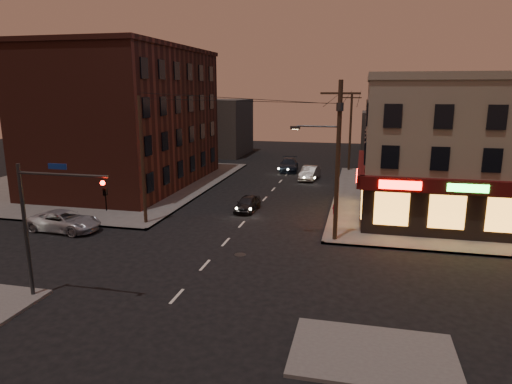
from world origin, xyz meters
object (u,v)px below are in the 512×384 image
(sedan_near, at_px, (247,203))
(sedan_far, at_px, (289,165))
(sedan_mid, at_px, (309,173))
(suv_cross, at_px, (65,221))
(fire_hydrant, at_px, (335,208))

(sedan_near, bearing_deg, sedan_far, 92.97)
(sedan_mid, distance_m, sedan_far, 5.55)
(sedan_near, bearing_deg, suv_cross, -140.07)
(sedan_far, bearing_deg, fire_hydrant, -76.40)
(sedan_mid, bearing_deg, fire_hydrant, -69.27)
(suv_cross, relative_size, sedan_far, 1.00)
(suv_cross, relative_size, fire_hydrant, 6.48)
(sedan_mid, relative_size, fire_hydrant, 5.67)
(suv_cross, distance_m, fire_hydrant, 19.66)
(sedan_far, distance_m, fire_hydrant, 19.56)
(sedan_far, bearing_deg, suv_cross, -119.10)
(suv_cross, distance_m, sedan_near, 13.58)
(fire_hydrant, bearing_deg, sedan_far, 109.52)
(sedan_mid, height_order, sedan_far, sedan_far)
(suv_cross, relative_size, sedan_mid, 1.14)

